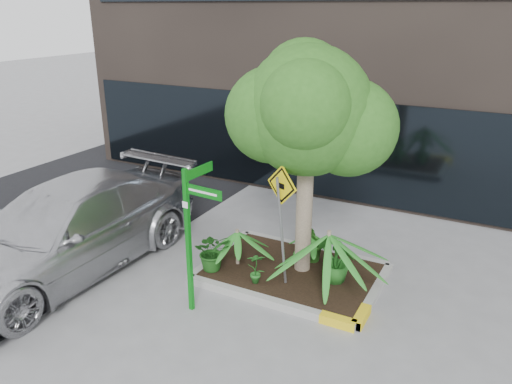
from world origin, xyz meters
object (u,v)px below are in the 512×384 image
at_px(tree, 308,111).
at_px(parked_car, 66,229).
at_px(street_sign_post, 192,225).
at_px(cattle_sign, 282,206).

bearing_deg(tree, parked_car, -155.42).
distance_m(parked_car, street_sign_post, 3.06).
height_order(parked_car, cattle_sign, cattle_sign).
xyz_separation_m(tree, cattle_sign, (-0.10, -0.79, -1.51)).
xyz_separation_m(parked_car, cattle_sign, (4.04, 1.11, 0.84)).
bearing_deg(cattle_sign, parked_car, -142.04).
relative_size(tree, street_sign_post, 1.73).
relative_size(street_sign_post, cattle_sign, 1.11).
bearing_deg(parked_car, cattle_sign, 18.24).
bearing_deg(tree, cattle_sign, -97.40).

